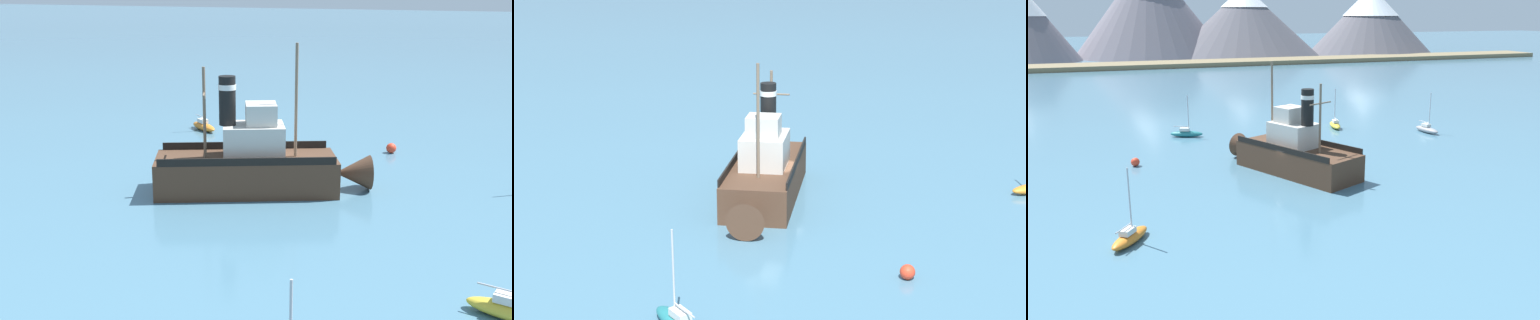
# 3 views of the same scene
# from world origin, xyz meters

# --- Properties ---
(ground_plane) EXTENTS (600.00, 600.00, 0.00)m
(ground_plane) POSITION_xyz_m (0.00, 0.00, 0.00)
(ground_plane) COLOR #477289
(old_tugboat) EXTENTS (9.14, 14.48, 9.90)m
(old_tugboat) POSITION_xyz_m (0.81, 0.75, 1.83)
(old_tugboat) COLOR #4C3323
(old_tugboat) RESTS_ON ground
(sailboat_yellow) EXTENTS (1.90, 3.95, 4.90)m
(sailboat_yellow) POSITION_xyz_m (12.60, 17.14, 0.43)
(sailboat_yellow) COLOR gold
(sailboat_yellow) RESTS_ON ground
(sailboat_orange) EXTENTS (3.08, 3.74, 4.90)m
(sailboat_orange) POSITION_xyz_m (-14.48, -10.82, 0.43)
(sailboat_orange) COLOR orange
(sailboat_orange) RESTS_ON ground
(mooring_buoy) EXTENTS (0.83, 0.83, 0.83)m
(mooring_buoy) POSITION_xyz_m (-12.71, 7.35, 0.41)
(mooring_buoy) COLOR red
(mooring_buoy) RESTS_ON ground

